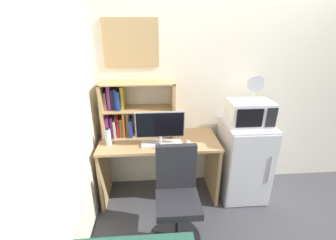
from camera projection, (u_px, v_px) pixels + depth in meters
The scene contains 13 objects.
wall_back at pixel (263, 85), 2.73m from camera, with size 6.40×0.04×2.60m, color silver.
wall_left at pixel (16, 170), 1.10m from camera, with size 0.04×4.40×2.60m, color silver.
desk at pixel (159, 157), 2.64m from camera, with size 1.33×0.59×0.77m.
hutch_bookshelf at pixel (127, 110), 2.56m from camera, with size 0.81×0.29×0.63m.
monitor at pixel (160, 127), 2.35m from camera, with size 0.52×0.19×0.38m.
keyboard at pixel (162, 143), 2.45m from camera, with size 0.44×0.15×0.02m, color silver.
computer_mouse at pixel (188, 142), 2.46m from camera, with size 0.05×0.11×0.03m, color silver.
water_bottle at pixel (108, 137), 2.41m from camera, with size 0.06×0.06×0.20m.
mini_fridge at pixel (243, 160), 2.71m from camera, with size 0.53×0.57×0.95m.
microwave at pixel (250, 113), 2.48m from camera, with size 0.47×0.33×0.27m.
desk_fan at pixel (255, 86), 2.37m from camera, with size 0.18×0.11×0.29m.
desk_chair at pixel (177, 201), 2.13m from camera, with size 0.46×0.46×0.96m.
wall_corkboard at pixel (131, 43), 2.41m from camera, with size 0.60×0.02×0.50m, color tan.
Camera 1 is at (-0.95, -2.58, 1.94)m, focal length 24.10 mm.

